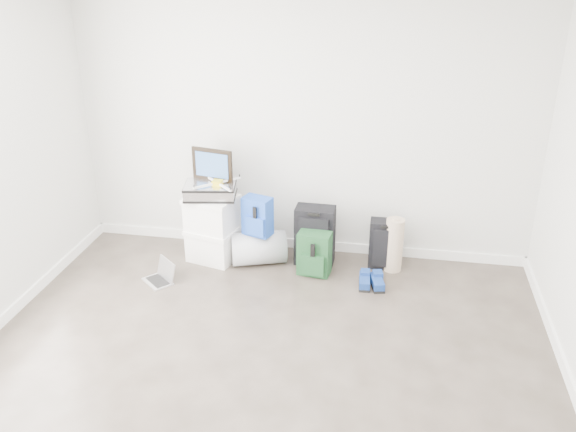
% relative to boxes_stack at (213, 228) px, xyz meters
% --- Properties ---
extents(ground, '(5.00, 5.00, 0.00)m').
position_rel_boxes_stack_xyz_m(ground, '(0.84, -2.10, -0.34)').
color(ground, '#332B25').
rests_on(ground, ground).
extents(room_envelope, '(4.52, 5.02, 2.71)m').
position_rel_boxes_stack_xyz_m(room_envelope, '(0.84, -2.09, 1.38)').
color(room_envelope, silver).
rests_on(room_envelope, ground).
extents(boxes_stack, '(0.55, 0.49, 0.67)m').
position_rel_boxes_stack_xyz_m(boxes_stack, '(0.00, 0.00, 0.00)').
color(boxes_stack, white).
rests_on(boxes_stack, ground).
extents(briefcase, '(0.53, 0.43, 0.14)m').
position_rel_boxes_stack_xyz_m(briefcase, '(0.00, 0.00, 0.40)').
color(briefcase, '#B2B2B7').
rests_on(briefcase, boxes_stack).
extents(painting, '(0.42, 0.12, 0.32)m').
position_rel_boxes_stack_xyz_m(painting, '(-0.00, 0.10, 0.63)').
color(painting, black).
rests_on(painting, briefcase).
extents(drone, '(0.37, 0.37, 0.05)m').
position_rel_boxes_stack_xyz_m(drone, '(0.08, -0.02, 0.50)').
color(drone, gold).
rests_on(drone, briefcase).
extents(duffel_bag, '(0.61, 0.48, 0.33)m').
position_rel_boxes_stack_xyz_m(duffel_bag, '(0.47, -0.01, -0.17)').
color(duffel_bag, '#969A9E').
rests_on(duffel_bag, ground).
extents(blue_backpack, '(0.31, 0.27, 0.38)m').
position_rel_boxes_stack_xyz_m(blue_backpack, '(0.47, -0.04, 0.17)').
color(blue_backpack, '#1C49B7').
rests_on(blue_backpack, duffel_bag).
extents(large_suitcase, '(0.39, 0.26, 0.59)m').
position_rel_boxes_stack_xyz_m(large_suitcase, '(1.01, 0.10, -0.04)').
color(large_suitcase, black).
rests_on(large_suitcase, ground).
extents(green_backpack, '(0.33, 0.26, 0.43)m').
position_rel_boxes_stack_xyz_m(green_backpack, '(1.04, -0.13, -0.13)').
color(green_backpack, '#143821').
rests_on(green_backpack, ground).
extents(carry_on, '(0.31, 0.21, 0.49)m').
position_rel_boxes_stack_xyz_m(carry_on, '(1.70, 0.13, -0.09)').
color(carry_on, black).
rests_on(carry_on, ground).
extents(shoes, '(0.26, 0.28, 0.09)m').
position_rel_boxes_stack_xyz_m(shoes, '(1.59, -0.27, -0.30)').
color(shoes, black).
rests_on(shoes, ground).
extents(rolled_rug, '(0.18, 0.18, 0.54)m').
position_rel_boxes_stack_xyz_m(rolled_rug, '(1.78, 0.09, -0.07)').
color(rolled_rug, tan).
rests_on(rolled_rug, ground).
extents(laptop, '(0.35, 0.34, 0.20)m').
position_rel_boxes_stack_xyz_m(laptop, '(-0.36, -0.52, -0.29)').
color(laptop, silver).
rests_on(laptop, ground).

